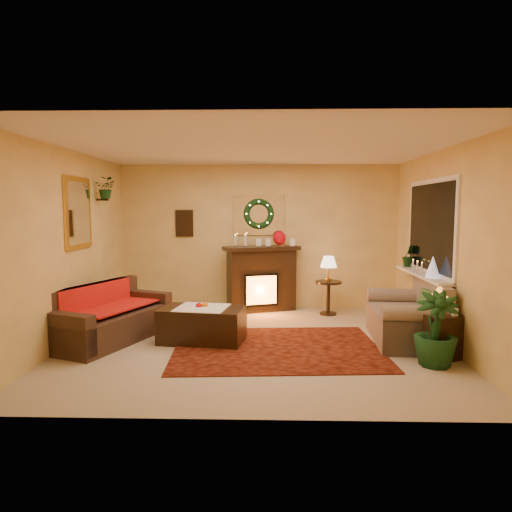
{
  "coord_description": "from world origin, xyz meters",
  "views": [
    {
      "loc": [
        0.17,
        -6.0,
        1.8
      ],
      "look_at": [
        0.0,
        0.35,
        1.15
      ],
      "focal_mm": 32.0,
      "sensor_mm": 36.0,
      "label": 1
    }
  ],
  "objects_px": {
    "loveseat": "(405,311)",
    "end_table_square": "(439,335)",
    "side_table_round": "(328,296)",
    "fireplace": "(261,280)",
    "sofa": "(111,310)",
    "coffee_table": "(202,327)"
  },
  "relations": [
    {
      "from": "end_table_square",
      "to": "coffee_table",
      "type": "xyz_separation_m",
      "value": [
        -2.98,
        0.56,
        -0.06
      ]
    },
    {
      "from": "fireplace",
      "to": "end_table_square",
      "type": "relative_size",
      "value": 2.19
    },
    {
      "from": "end_table_square",
      "to": "coffee_table",
      "type": "height_order",
      "value": "end_table_square"
    },
    {
      "from": "loveseat",
      "to": "fireplace",
      "type": "bearing_deg",
      "value": 141.57
    },
    {
      "from": "loveseat",
      "to": "end_table_square",
      "type": "xyz_separation_m",
      "value": [
        0.21,
        -0.68,
        -0.15
      ]
    },
    {
      "from": "loveseat",
      "to": "coffee_table",
      "type": "xyz_separation_m",
      "value": [
        -2.77,
        -0.12,
        -0.21
      ]
    },
    {
      "from": "end_table_square",
      "to": "side_table_round",
      "type": "bearing_deg",
      "value": 115.22
    },
    {
      "from": "side_table_round",
      "to": "end_table_square",
      "type": "height_order",
      "value": "side_table_round"
    },
    {
      "from": "fireplace",
      "to": "coffee_table",
      "type": "xyz_separation_m",
      "value": [
        -0.78,
        -1.95,
        -0.34
      ]
    },
    {
      "from": "loveseat",
      "to": "coffee_table",
      "type": "height_order",
      "value": "loveseat"
    },
    {
      "from": "fireplace",
      "to": "side_table_round",
      "type": "bearing_deg",
      "value": -32.73
    },
    {
      "from": "fireplace",
      "to": "loveseat",
      "type": "height_order",
      "value": "fireplace"
    },
    {
      "from": "side_table_round",
      "to": "end_table_square",
      "type": "relative_size",
      "value": 1.07
    },
    {
      "from": "sofa",
      "to": "coffee_table",
      "type": "relative_size",
      "value": 1.6
    },
    {
      "from": "loveseat",
      "to": "coffee_table",
      "type": "relative_size",
      "value": 1.31
    },
    {
      "from": "loveseat",
      "to": "side_table_round",
      "type": "distance_m",
      "value": 1.77
    },
    {
      "from": "loveseat",
      "to": "end_table_square",
      "type": "relative_size",
      "value": 2.7
    },
    {
      "from": "fireplace",
      "to": "side_table_round",
      "type": "height_order",
      "value": "fireplace"
    },
    {
      "from": "fireplace",
      "to": "loveseat",
      "type": "xyz_separation_m",
      "value": [
        1.99,
        -1.83,
        -0.13
      ]
    },
    {
      "from": "fireplace",
      "to": "coffee_table",
      "type": "relative_size",
      "value": 1.06
    },
    {
      "from": "fireplace",
      "to": "coffee_table",
      "type": "height_order",
      "value": "fireplace"
    },
    {
      "from": "sofa",
      "to": "end_table_square",
      "type": "height_order",
      "value": "sofa"
    }
  ]
}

